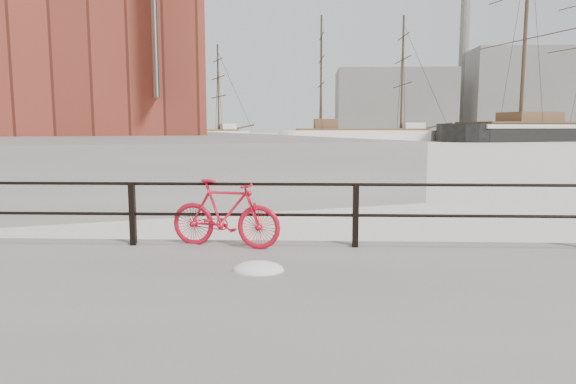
% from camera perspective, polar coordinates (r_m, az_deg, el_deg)
% --- Properties ---
extents(far_quay, '(78.44, 148.07, 1.80)m').
position_cam_1_polar(far_quay, '(87.65, -22.02, 5.85)').
color(far_quay, gray).
rests_on(far_quay, ground).
extents(bicycle, '(1.77, 0.64, 1.06)m').
position_cam_1_polar(bicycle, '(7.98, -6.98, -2.40)').
color(bicycle, red).
rests_on(bicycle, promenade).
extents(schooner_mid, '(28.88, 13.60, 20.36)m').
position_cam_1_polar(schooner_mid, '(83.12, 8.07, 5.63)').
color(schooner_mid, white).
rests_on(schooner_mid, ground).
extents(schooner_left, '(23.45, 17.58, 16.51)m').
position_cam_1_polar(schooner_left, '(85.93, -10.82, 5.63)').
color(schooner_left, silver).
rests_on(schooner_left, ground).
extents(workboat_near, '(12.06, 5.05, 7.00)m').
position_cam_1_polar(workboat_near, '(42.68, -25.32, 3.57)').
color(workboat_near, black).
rests_on(workboat_near, ground).
extents(workboat_far, '(10.87, 4.23, 7.00)m').
position_cam_1_polar(workboat_far, '(56.42, -26.31, 4.24)').
color(workboat_far, black).
rests_on(workboat_far, ground).
extents(apartment_mustard, '(26.02, 22.15, 22.20)m').
position_cam_1_polar(apartment_mustard, '(55.86, -26.04, 17.55)').
color(apartment_mustard, gold).
rests_on(apartment_mustard, far_quay).
extents(apartment_cream, '(24.16, 21.40, 21.20)m').
position_cam_1_polar(apartment_cream, '(78.42, -24.20, 14.07)').
color(apartment_cream, beige).
rests_on(apartment_cream, far_quay).
extents(apartment_grey, '(26.02, 22.15, 23.20)m').
position_cam_1_polar(apartment_grey, '(100.34, -23.28, 13.05)').
color(apartment_grey, '#ABABA6').
rests_on(apartment_grey, far_quay).
extents(apartment_brick, '(27.87, 22.90, 21.20)m').
position_cam_1_polar(apartment_brick, '(123.11, -22.63, 11.43)').
color(apartment_brick, brown).
rests_on(apartment_brick, far_quay).
extents(industrial_west, '(32.00, 18.00, 18.00)m').
position_cam_1_polar(industrial_west, '(150.14, 11.64, 9.67)').
color(industrial_west, gray).
rests_on(industrial_west, ground).
extents(industrial_mid, '(26.00, 20.00, 24.00)m').
position_cam_1_polar(industrial_mid, '(164.38, 23.68, 10.04)').
color(industrial_mid, gray).
rests_on(industrial_mid, ground).
extents(smokestack, '(2.80, 2.80, 44.00)m').
position_cam_1_polar(smokestack, '(165.83, 18.91, 13.70)').
color(smokestack, gray).
rests_on(smokestack, ground).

